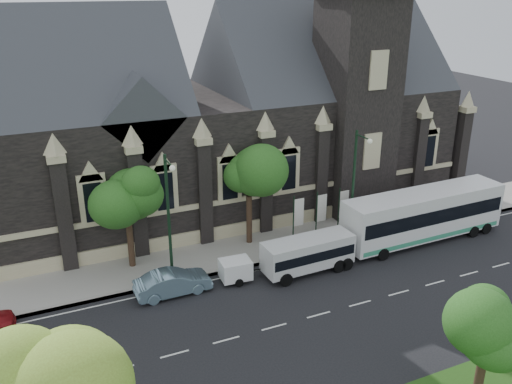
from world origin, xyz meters
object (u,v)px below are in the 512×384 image
street_lamp_near (355,182)px  sedan (173,283)px  banner_flag_left (297,215)px  tree_walk_left (128,190)px  shuttle_bus (308,253)px  tree_walk_right (250,171)px  box_trailer (235,269)px  tour_coach (424,214)px  street_lamp_mid (169,214)px  banner_flag_right (342,207)px  tree_park_east (489,320)px  banner_flag_center (320,211)px

street_lamp_near → sedan: bearing=-175.4°
banner_flag_left → sedan: size_ratio=0.81×
tree_walk_left → shuttle_bus: (10.79, -5.80, -4.28)m
tree_walk_right → box_trailer: 7.73m
banner_flag_left → box_trailer: bearing=-152.9°
tour_coach → shuttle_bus: size_ratio=2.08×
tree_walk_right → tree_walk_left: (-9.01, -0.01, -0.08)m
tree_walk_right → tree_walk_left: 9.01m
sedan → shuttle_bus: bearing=-97.4°
tree_walk_right → tree_walk_left: bearing=-179.9°
street_lamp_mid → shuttle_bus: (8.99, -2.19, -3.65)m
street_lamp_mid → banner_flag_right: (14.29, 1.91, -2.73)m
street_lamp_mid → sedan: bearing=-106.6°
street_lamp_mid → banner_flag_left: street_lamp_mid is taller
tour_coach → banner_flag_left: bearing=158.7°
banner_flag_right → box_trailer: bearing=-162.6°
tree_walk_right → sedan: 10.25m
tree_walk_left → street_lamp_mid: size_ratio=0.85×
banner_flag_right → sedan: (-14.63, -3.06, -1.57)m
street_lamp_near → box_trailer: (-10.08, -1.35, -4.23)m
street_lamp_near → banner_flag_left: bearing=152.8°
tree_park_east → box_trailer: tree_park_east is taller
tour_coach → shuttle_bus: 10.57m
tree_walk_left → sedan: bearing=-73.1°
banner_flag_right → tour_coach: size_ratio=0.29×
tree_walk_left → banner_flag_center: 14.58m
banner_flag_left → banner_flag_center: (2.00, 0.00, 0.00)m
tree_walk_right → shuttle_bus: size_ratio=1.19×
banner_flag_left → banner_flag_right: size_ratio=1.00×
banner_flag_left → shuttle_bus: size_ratio=0.61×
street_lamp_mid → shuttle_bus: street_lamp_mid is taller
tree_park_east → banner_flag_left: bearing=89.7°
street_lamp_mid → box_trailer: street_lamp_mid is taller
tree_park_east → banner_flag_right: 18.91m
street_lamp_near → shuttle_bus: street_lamp_near is taller
tree_walk_right → tour_coach: size_ratio=0.57×
street_lamp_near → shuttle_bus: size_ratio=1.37×
tour_coach → banner_flag_right: bearing=145.9°
tree_park_east → street_lamp_near: size_ratio=0.70×
banner_flag_left → sedan: bearing=-163.9°
tree_park_east → banner_flag_center: (2.11, 18.32, -2.24)m
banner_flag_center → shuttle_bus: 5.34m
tour_coach → sedan: (-19.87, 0.31, -1.34)m
banner_flag_right → shuttle_bus: size_ratio=0.61×
tree_walk_right → street_lamp_near: 7.72m
street_lamp_near → tour_coach: 6.43m
banner_flag_right → street_lamp_near: bearing=-98.6°
banner_flag_left → tour_coach: 9.83m
shuttle_bus → tree_walk_left: bearing=149.8°
street_lamp_near → banner_flag_center: (-1.71, 1.91, -2.73)m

